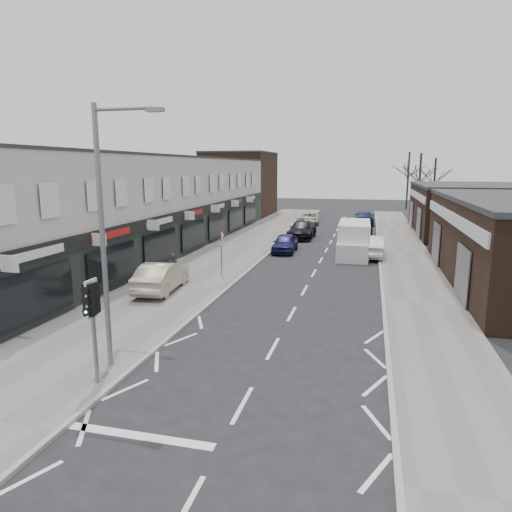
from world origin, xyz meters
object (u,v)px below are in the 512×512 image
Objects in this scene: street_lamp at (107,225)px; parked_car_right_a at (371,246)px; white_van at (354,240)px; pedestrian at (174,270)px; parked_car_left_b at (302,230)px; warning_sign at (222,239)px; parked_car_left_c at (310,218)px; parked_car_left_a at (285,243)px; parked_car_right_b at (362,226)px; traffic_light at (92,307)px; parked_car_right_c at (364,218)px; sedan_on_pavement at (162,276)px.

street_lamp is 1.69× the size of parked_car_right_a.
white_van is at bearing -17.57° from parked_car_right_a.
parked_car_left_b is at bearing -98.12° from pedestrian.
parked_car_right_a is (1.24, -0.42, -0.35)m from white_van.
warning_sign reaches higher than parked_car_left_c.
parked_car_left_a is (3.80, 11.70, -0.33)m from pedestrian.
street_lamp is 1.29× the size of white_van.
street_lamp reaches higher than pedestrian.
street_lamp reaches higher than warning_sign.
parked_car_left_b is 1.12× the size of parked_car_right_a.
parked_car_right_b is (-0.85, 11.04, 0.01)m from parked_car_right_a.
pedestrian is 15.18m from parked_car_right_a.
white_van is 1.55× the size of parked_car_left_a.
street_lamp is at bearing 75.07° from parked_car_right_b.
parked_car_right_c is (6.97, 40.72, -1.66)m from traffic_light.
white_van is (6.50, 22.48, -1.28)m from traffic_light.
warning_sign is at bearing -118.47° from sedan_on_pavement.
street_lamp is 1.78× the size of parked_car_left_c.
warning_sign reaches higher than parked_car_right_b.
sedan_on_pavement is 1.00m from pedestrian.
pedestrian is 0.38× the size of parked_car_right_b.
parked_car_right_a is at bearing 70.66° from traffic_light.
pedestrian is 0.40× the size of parked_car_left_c.
parked_car_left_b is (2.45, 15.57, -1.43)m from warning_sign.
parked_car_right_a is at bearing 69.32° from street_lamp.
street_lamp is 32.87m from parked_car_right_b.
traffic_light is at bearing -84.12° from street_lamp.
white_van is 1.17× the size of parked_car_left_b.
parked_car_right_a is at bearing -127.72° from pedestrian.
sedan_on_pavement is at bearing 80.51° from pedestrian.
pedestrian reaches higher than parked_car_right_a.
parked_car_left_b is 1.02× the size of parked_car_right_c.
parked_car_left_a is 6.31m from parked_car_right_a.
warning_sign is 0.52× the size of parked_car_right_c.
warning_sign is at bearing -98.46° from parked_car_left_b.
white_van reaches higher than parked_car_left_b.
white_van is 1.33× the size of parked_car_right_b.
parked_car_right_b reaches higher than parked_car_left_c.
parked_car_right_a is (6.30, -0.37, 0.10)m from parked_car_left_a.
street_lamp is at bearing -97.41° from parked_car_left_c.
sedan_on_pavement is at bearing -108.64° from parked_car_left_a.
street_lamp is at bearing 95.88° from traffic_light.
street_lamp reaches higher than white_van.
sedan_on_pavement is (-9.09, -12.72, -0.28)m from white_van.
pedestrian reaches higher than parked_car_left_b.
warning_sign is 0.44× the size of white_van.
white_van is (6.62, 21.26, -3.48)m from street_lamp.
parked_car_right_a is at bearing -135.24° from sedan_on_pavement.
pedestrian is 0.45× the size of parked_car_left_a.
warning_sign reaches higher than white_van.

